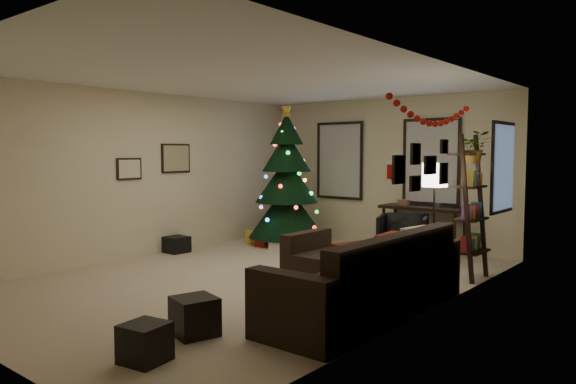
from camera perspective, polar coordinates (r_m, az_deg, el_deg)
The scene contains 28 objects.
floor at distance 7.47m, azimuth -3.56°, elevation -9.06°, with size 7.00×7.00×0.00m, color #C1AF92.
ceiling at distance 7.34m, azimuth -3.66°, elevation 11.93°, with size 7.00×7.00×0.00m, color white.
wall_back at distance 10.12m, azimuth 10.06°, elevation 2.10°, with size 5.00×5.00×0.00m, color beige.
wall_left at distance 9.17m, azimuth -15.10°, elevation 1.80°, with size 7.00×7.00×0.00m, color beige.
wall_right at distance 5.87m, azimuth 14.52°, elevation 0.50°, with size 7.00×7.00×0.00m, color beige.
window_back_left at distance 10.59m, azimuth 5.51°, elevation 3.32°, with size 1.05×0.06×1.50m.
window_back_right at distance 9.66m, azimuth 14.91°, elevation 3.11°, with size 1.05×0.06×1.50m.
window_right_wall at distance 8.25m, azimuth 21.86°, elevation 2.42°, with size 0.06×0.90×1.30m.
christmas_tree at distance 10.03m, azimuth -0.15°, elevation 0.69°, with size 1.42×1.42×2.65m.
presents at distance 10.02m, azimuth -0.62°, elevation -4.97°, with size 1.50×1.01×0.30m.
sofa at distance 6.14m, azimuth 7.67°, elevation -9.28°, with size 1.94×2.81×0.88m.
pillow_red_a at distance 5.23m, azimuth 6.81°, elevation -7.68°, with size 0.12×0.44×0.44m, color maroon.
pillow_red_b at distance 5.82m, azimuth 10.54°, elevation -6.51°, with size 0.12×0.45×0.45m, color maroon.
pillow_cream at distance 6.41m, azimuth 13.44°, elevation -5.66°, with size 0.13×0.46×0.46m, color beige.
ottoman_near at distance 5.27m, azimuth -9.84°, elevation -12.80°, with size 0.38×0.38×0.36m, color black.
ottoman_far at distance 4.73m, azimuth -14.88°, elevation -15.14°, with size 0.34×0.34×0.32m, color black.
desk at distance 9.49m, azimuth 14.11°, elevation -2.04°, with size 1.47×0.52×0.79m.
desk_chair at distance 8.97m, azimuth 12.05°, elevation -4.56°, with size 0.70×0.65×0.72m, color black.
bookshelf at distance 7.66m, azimuth 18.91°, elevation -1.76°, with size 0.30×0.57×1.96m.
potted_plant at distance 7.64m, azimuth 19.13°, elevation 4.95°, with size 0.50×0.43×0.56m, color #4C4C4C.
floor_lamp at distance 7.37m, azimuth 15.24°, elevation 0.94°, with size 0.33×0.33×1.57m.
art_map at distance 9.55m, azimuth -11.77°, elevation 3.51°, with size 0.04×0.60×0.50m.
art_abstract at distance 9.00m, azimuth -16.44°, elevation 2.36°, with size 0.04×0.45×0.35m.
gallery at distance 5.80m, azimuth 14.08°, elevation 2.66°, with size 0.03×1.25×0.54m.
garland at distance 6.07m, azimuth 15.02°, elevation 8.11°, with size 0.08×1.90×0.30m, color #A5140C, non-canonical shape.
stocking_left at distance 10.22m, azimuth 9.49°, elevation 3.12°, with size 0.20×0.05×0.36m.
stocking_right at distance 9.98m, azimuth 10.86°, elevation 2.36°, with size 0.20×0.05×0.36m.
storage_bin at distance 9.55m, azimuth -12.05°, elevation -5.38°, with size 0.55×0.37×0.27m, color black.
Camera 1 is at (4.97, -5.31, 1.72)m, focal length 33.64 mm.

